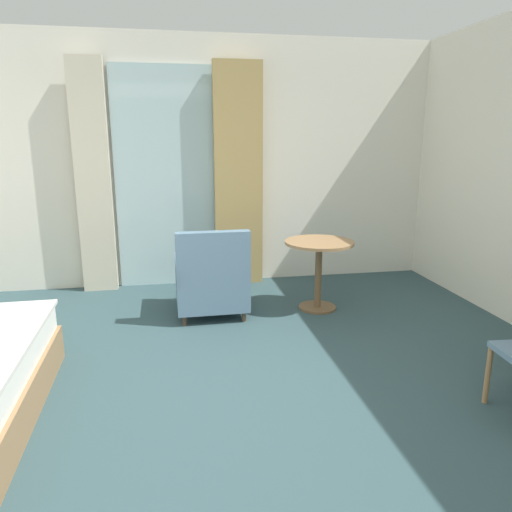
{
  "coord_description": "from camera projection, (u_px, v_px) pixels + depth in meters",
  "views": [
    {
      "loc": [
        -0.1,
        -2.82,
        1.75
      ],
      "look_at": [
        0.5,
        0.51,
        0.91
      ],
      "focal_mm": 33.65,
      "sensor_mm": 36.0,
      "label": 1
    }
  ],
  "objects": [
    {
      "name": "balcony_glass_door",
      "position": [
        168.0,
        179.0,
        5.6
      ],
      "size": [
        1.2,
        0.02,
        2.54
      ],
      "primitive_type": "cube",
      "color": "silver",
      "rests_on": "ground"
    },
    {
      "name": "curtain_panel_left",
      "position": [
        93.0,
        179.0,
        5.36
      ],
      "size": [
        0.38,
        0.1,
        2.59
      ],
      "primitive_type": "cube",
      "color": "beige",
      "rests_on": "ground"
    },
    {
      "name": "ground",
      "position": [
        194.0,
        420.0,
        3.15
      ],
      "size": [
        6.82,
        6.54,
        0.1
      ],
      "primitive_type": "cube",
      "color": "#334C51"
    },
    {
      "name": "armchair_by_window",
      "position": [
        211.0,
        281.0,
        4.82
      ],
      "size": [
        0.7,
        0.78,
        0.9
      ],
      "color": "slate",
      "rests_on": "ground"
    },
    {
      "name": "curtain_panel_right",
      "position": [
        238.0,
        177.0,
        5.65
      ],
      "size": [
        0.57,
        0.1,
        2.59
      ],
      "primitive_type": "cube",
      "color": "tan",
      "rests_on": "ground"
    },
    {
      "name": "round_cafe_table",
      "position": [
        319.0,
        259.0,
        4.92
      ],
      "size": [
        0.7,
        0.7,
        0.72
      ],
      "color": "#9E754C",
      "rests_on": "ground"
    },
    {
      "name": "wall_back",
      "position": [
        176.0,
        164.0,
        5.66
      ],
      "size": [
        6.42,
        0.12,
        2.89
      ],
      "primitive_type": "cube",
      "color": "white",
      "rests_on": "ground"
    }
  ]
}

